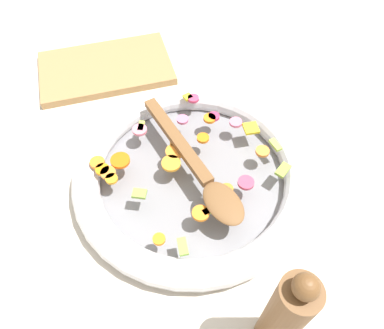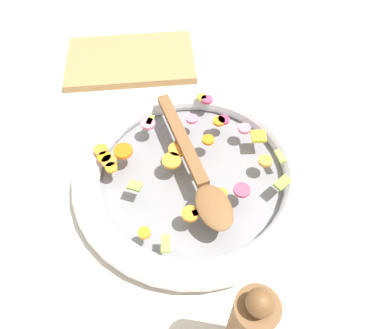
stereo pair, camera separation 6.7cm
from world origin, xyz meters
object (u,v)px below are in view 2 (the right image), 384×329
(skillet, at_px, (192,173))
(pepper_mill, at_px, (247,329))
(wooden_spoon, at_px, (197,170))
(cutting_board, at_px, (131,60))

(skillet, xyz_separation_m, pepper_mill, (-0.04, 0.29, 0.08))
(pepper_mill, bearing_deg, wooden_spoon, -83.49)
(pepper_mill, relative_size, cutting_board, 0.75)
(pepper_mill, bearing_deg, skillet, -82.84)
(cutting_board, bearing_deg, pepper_mill, 102.93)
(wooden_spoon, bearing_deg, pepper_mill, 96.51)
(wooden_spoon, xyz_separation_m, cutting_board, (0.12, -0.38, -0.05))
(skillet, bearing_deg, cutting_board, -72.52)
(pepper_mill, height_order, cutting_board, pepper_mill)
(wooden_spoon, height_order, pepper_mill, pepper_mill)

